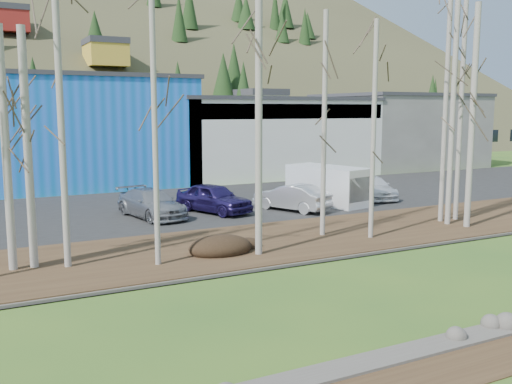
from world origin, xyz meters
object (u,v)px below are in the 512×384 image
car_3 (292,197)px  car_4 (317,188)px  car_2 (214,198)px  car_5 (371,187)px  van_white (330,185)px  car_1 (151,203)px

car_3 → car_4: 4.23m
car_4 → car_2: bearing=15.8°
car_4 → car_5: car_4 is taller
car_5 → van_white: (-3.63, -0.68, 0.42)m
car_2 → car_5: car_2 is taller
car_4 → car_5: 3.60m
car_5 → van_white: van_white is taller
car_2 → car_4: size_ratio=0.88×
car_1 → car_5: car_1 is taller
car_1 → car_3: 7.78m
car_5 → car_1: bearing=-165.6°
car_3 → car_5: size_ratio=0.93×
car_1 → car_4: bearing=-5.7°
car_1 → car_4: car_4 is taller
car_1 → car_2: 3.48m
car_5 → van_white: bearing=-154.4°
car_2 → car_5: bearing=-20.7°
car_3 → car_4: car_4 is taller
car_4 → van_white: (-0.20, -1.78, 0.38)m
car_5 → car_3: bearing=-152.8°
car_2 → car_1: bearing=155.6°
car_1 → car_3: bearing=-22.6°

